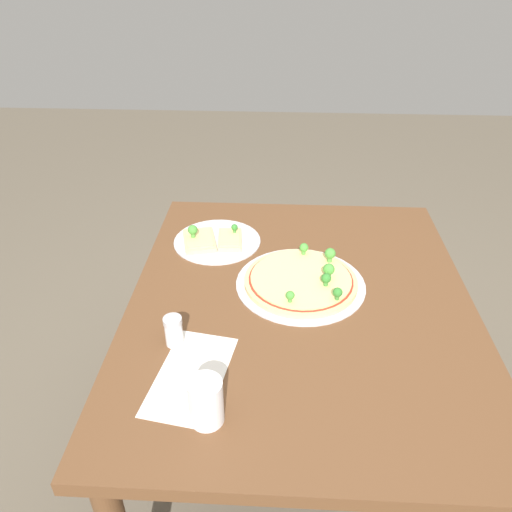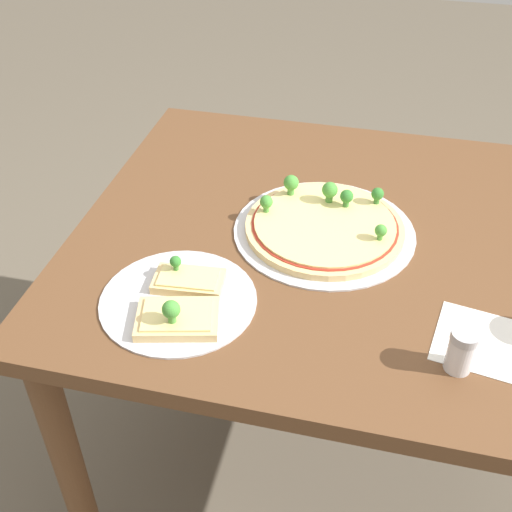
% 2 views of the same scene
% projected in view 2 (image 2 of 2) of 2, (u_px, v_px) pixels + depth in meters
% --- Properties ---
extents(ground_plane, '(8.00, 8.00, 0.00)m').
position_uv_depth(ground_plane, '(333.00, 447.00, 1.71)').
color(ground_plane, brown).
extents(dining_table, '(1.12, 0.92, 0.70)m').
position_uv_depth(dining_table, '(355.00, 272.00, 1.33)').
color(dining_table, brown).
rests_on(dining_table, ground_plane).
extents(pizza_tray_whole, '(0.36, 0.36, 0.07)m').
position_uv_depth(pizza_tray_whole, '(324.00, 226.00, 1.28)').
color(pizza_tray_whole, silver).
rests_on(pizza_tray_whole, dining_table).
extents(pizza_tray_slice, '(0.28, 0.28, 0.07)m').
position_uv_depth(pizza_tray_slice, '(180.00, 301.00, 1.11)').
color(pizza_tray_slice, silver).
rests_on(pizza_tray_slice, dining_table).
extents(condiment_shaker, '(0.04, 0.04, 0.08)m').
position_uv_depth(condiment_shaker, '(461.00, 350.00, 0.98)').
color(condiment_shaker, silver).
rests_on(condiment_shaker, dining_table).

